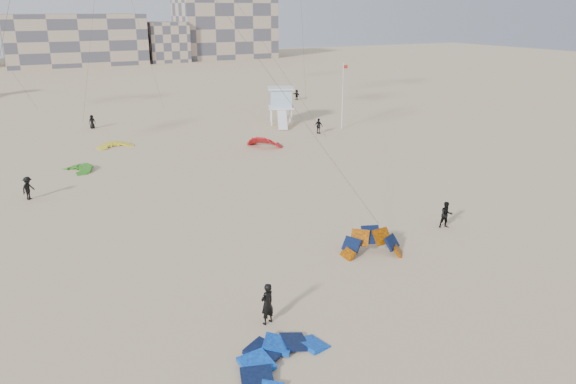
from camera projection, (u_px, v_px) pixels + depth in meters
name	position (u px, v px, depth m)	size (l,w,h in m)	color
ground	(253.00, 328.00, 24.38)	(320.00, 320.00, 0.00)	tan
kite_ground_blue	(281.00, 364.00, 21.94)	(4.05, 4.19, 0.86)	blue
kite_ground_orange	(372.00, 254.00, 31.71)	(3.45, 2.52, 2.37)	#D86700
kite_ground_green	(79.00, 171.00, 48.04)	(2.90, 3.01, 0.82)	#2D8714
kite_ground_red_far	(265.00, 147.00, 56.43)	(3.51, 3.24, 1.79)	red
kite_ground_yellow	(115.00, 147.00, 56.34)	(3.27, 3.41, 0.65)	yellow
kitesurfer_main	(267.00, 304.00, 24.48)	(0.70, 0.46, 1.93)	black
kitesurfer_b	(446.00, 215.00, 35.31)	(0.83, 0.65, 1.71)	black
kitesurfer_c	(28.00, 188.00, 40.57)	(1.11, 0.64, 1.71)	black
kitesurfer_d	(319.00, 126.00, 62.02)	(1.00, 0.42, 1.70)	black
kitesurfer_e	(92.00, 122.00, 64.75)	(0.77, 0.50, 1.57)	black
kitesurfer_f	(297.00, 95.00, 85.07)	(1.44, 0.46, 1.55)	black
lifeguard_tower_near	(281.00, 106.00, 67.06)	(4.04, 6.48, 4.35)	white
flagpole	(343.00, 94.00, 63.62)	(0.61, 0.09, 7.49)	white
condo_mid	(75.00, 40.00, 136.73)	(32.00, 16.00, 12.00)	tan
condo_east	(225.00, 28.00, 155.17)	(26.00, 14.00, 16.00)	tan
condo_fill_right	(166.00, 42.00, 144.91)	(10.00, 10.00, 10.00)	tan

